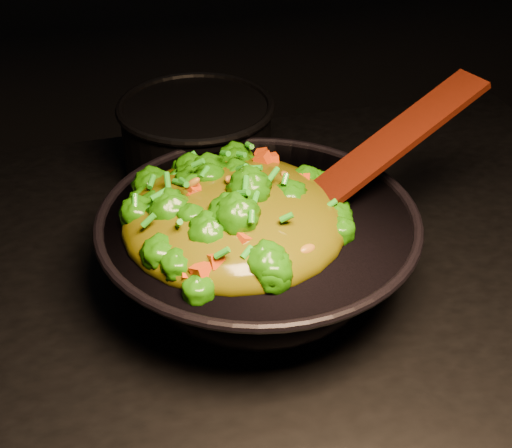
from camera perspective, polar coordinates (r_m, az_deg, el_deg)
name	(u,v)px	position (r m, az deg, el deg)	size (l,w,h in m)	color
wok	(258,253)	(0.83, 0.18, -2.35)	(0.35, 0.35, 0.10)	black
stir_fry	(234,190)	(0.77, -1.76, 2.70)	(0.25, 0.25, 0.09)	#237308
spatula	(376,155)	(0.82, 9.55, 5.49)	(0.31, 0.05, 0.01)	#3E1308
back_pot	(198,141)	(1.04, -4.70, 6.62)	(0.21, 0.21, 0.12)	black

